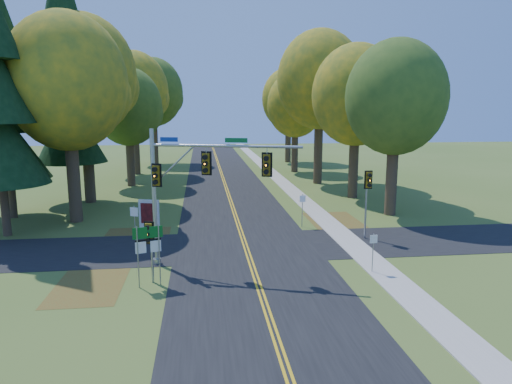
{
  "coord_description": "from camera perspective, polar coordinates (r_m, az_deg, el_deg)",
  "views": [
    {
      "loc": [
        -2.42,
        -23.11,
        7.76
      ],
      "look_at": [
        0.58,
        1.76,
        3.2
      ],
      "focal_mm": 32.0,
      "sensor_mm": 36.0,
      "label": 1
    }
  ],
  "objects": [
    {
      "name": "pine_c",
      "position": [
        40.56,
        -22.54,
        12.28
      ],
      "size": [
        5.6,
        5.6,
        20.56
      ],
      "color": "#38281C",
      "rests_on": "ground"
    },
    {
      "name": "tree_e_b",
      "position": [
        40.95,
        12.46,
        11.67
      ],
      "size": [
        7.6,
        7.6,
        13.33
      ],
      "color": "#38281C",
      "rests_on": "ground"
    },
    {
      "name": "reg_sign_e_south",
      "position": [
        22.58,
        14.45,
        -6.56
      ],
      "size": [
        0.37,
        0.07,
        1.94
      ],
      "rotation": [
        0.0,
        0.0,
        0.1
      ],
      "color": "gray",
      "rests_on": "ground"
    },
    {
      "name": "reg_sign_w",
      "position": [
        26.41,
        -14.95,
        -3.34
      ],
      "size": [
        0.45,
        0.2,
        2.46
      ],
      "rotation": [
        0.0,
        0.0,
        -0.37
      ],
      "color": "gray",
      "rests_on": "ground"
    },
    {
      "name": "leaf_patch_e",
      "position": [
        31.5,
        10.38,
        -4.1
      ],
      "size": [
        3.5,
        8.0,
        0.0
      ],
      "primitive_type": "cube",
      "color": "brown",
      "rests_on": "ground"
    },
    {
      "name": "traffic_mast",
      "position": [
        22.27,
        -8.36,
        1.52
      ],
      "size": [
        7.21,
        2.49,
        6.83
      ],
      "rotation": [
        0.0,
        0.0,
        -0.31
      ],
      "color": "#969A9E",
      "rests_on": "ground"
    },
    {
      "name": "road_main",
      "position": [
        24.49,
        -0.87,
        -8.13
      ],
      "size": [
        8.0,
        160.0,
        0.02
      ],
      "primitive_type": "cube",
      "color": "black",
      "rests_on": "ground"
    },
    {
      "name": "sidewalk_east",
      "position": [
        25.84,
        13.05,
        -7.36
      ],
      "size": [
        1.6,
        160.0,
        0.06
      ],
      "primitive_type": "cube",
      "color": "#9E998E",
      "rests_on": "ground"
    },
    {
      "name": "tree_e_d",
      "position": [
        57.19,
        4.99,
        10.76
      ],
      "size": [
        7.0,
        7.0,
        12.32
      ],
      "color": "#38281C",
      "rests_on": "ground"
    },
    {
      "name": "tree_e_a",
      "position": [
        34.82,
        17.13,
        11.14
      ],
      "size": [
        7.2,
        7.2,
        12.73
      ],
      "color": "#38281C",
      "rests_on": "ground"
    },
    {
      "name": "route_sign_cluster",
      "position": [
        20.62,
        -13.33,
        -6.3
      ],
      "size": [
        1.27,
        0.37,
        2.79
      ],
      "rotation": [
        0.0,
        0.0,
        0.26
      ],
      "color": "gray",
      "rests_on": "ground"
    },
    {
      "name": "ground",
      "position": [
        24.49,
        -0.87,
        -8.15
      ],
      "size": [
        160.0,
        160.0,
        0.0
      ],
      "primitive_type": "plane",
      "color": "#415D21",
      "rests_on": "ground"
    },
    {
      "name": "road_cross",
      "position": [
        26.39,
        -1.33,
        -6.77
      ],
      "size": [
        60.0,
        6.0,
        0.02
      ],
      "primitive_type": "cube",
      "color": "black",
      "rests_on": "ground"
    },
    {
      "name": "east_signal_pole",
      "position": [
        27.84,
        13.8,
        0.56
      ],
      "size": [
        0.49,
        0.56,
        4.2
      ],
      "rotation": [
        0.0,
        0.0,
        -0.01
      ],
      "color": "gray",
      "rests_on": "ground"
    },
    {
      "name": "tree_w_e",
      "position": [
        67.55,
        -12.69,
        12.04
      ],
      "size": [
        8.4,
        8.4,
        14.97
      ],
      "color": "#38281C",
      "rests_on": "ground"
    },
    {
      "name": "leaf_patch_w_far",
      "position": [
        22.14,
        -20.05,
        -10.83
      ],
      "size": [
        3.0,
        5.0,
        0.0
      ],
      "primitive_type": "cube",
      "color": "brown",
      "rests_on": "ground"
    },
    {
      "name": "centerline_right",
      "position": [
        24.5,
        -0.64,
        -8.09
      ],
      "size": [
        0.1,
        160.0,
        0.01
      ],
      "primitive_type": "cube",
      "color": "gold",
      "rests_on": "road_main"
    },
    {
      "name": "tree_w_d",
      "position": [
        56.85,
        -15.01,
        12.01
      ],
      "size": [
        8.2,
        8.2,
        14.56
      ],
      "color": "#38281C",
      "rests_on": "ground"
    },
    {
      "name": "tree_w_c",
      "position": [
        48.11,
        -15.65,
        10.16
      ],
      "size": [
        6.8,
        6.8,
        11.91
      ],
      "color": "#38281C",
      "rests_on": "ground"
    },
    {
      "name": "tree_e_c",
      "position": [
        48.47,
        8.06,
        13.65
      ],
      "size": [
        8.8,
        8.8,
        15.79
      ],
      "color": "#38281C",
      "rests_on": "ground"
    },
    {
      "name": "tree_e_e",
      "position": [
        67.94,
        4.14,
        11.5
      ],
      "size": [
        7.8,
        7.8,
        13.74
      ],
      "color": "#38281C",
      "rests_on": "ground"
    },
    {
      "name": "tree_w_a",
      "position": [
        33.68,
        -22.42,
        12.5
      ],
      "size": [
        8.0,
        8.0,
        14.15
      ],
      "color": "#38281C",
      "rests_on": "ground"
    },
    {
      "name": "reg_sign_e_north",
      "position": [
        30.46,
        5.82,
        -1.57
      ],
      "size": [
        0.42,
        0.13,
        2.21
      ],
      "rotation": [
        0.0,
        0.0,
        0.25
      ],
      "color": "gray",
      "rests_on": "ground"
    },
    {
      "name": "tree_w_b",
      "position": [
        40.56,
        -20.71,
        13.36
      ],
      "size": [
        8.6,
        8.6,
        15.38
      ],
      "color": "#38281C",
      "rests_on": "ground"
    },
    {
      "name": "centerline_left",
      "position": [
        24.48,
        -1.11,
        -8.1
      ],
      "size": [
        0.1,
        160.0,
        0.01
      ],
      "primitive_type": "cube",
      "color": "gold",
      "rests_on": "road_main"
    },
    {
      "name": "info_kiosk",
      "position": [
        30.98,
        -13.22,
        -2.68
      ],
      "size": [
        1.37,
        0.53,
        1.89
      ],
      "rotation": [
        0.0,
        0.0,
        -0.26
      ],
      "color": "silver",
      "rests_on": "ground"
    },
    {
      "name": "ped_signal_pole",
      "position": [
        20.82,
        -13.16,
        -5.57
      ],
      "size": [
        0.45,
        0.53,
        2.9
      ],
      "rotation": [
        0.0,
        0.0,
        -0.27
      ],
      "color": "#94989C",
      "rests_on": "ground"
    },
    {
      "name": "leaf_patch_w_near",
      "position": [
        28.49,
        -14.93,
        -5.83
      ],
      "size": [
        4.0,
        6.0,
        0.0
      ],
      "primitive_type": "cube",
      "color": "brown",
      "rests_on": "ground"
    },
    {
      "name": "pine_b",
      "position": [
        36.71,
        -29.05,
        9.67
      ],
      "size": [
        5.6,
        5.6,
        17.31
      ],
      "color": "#38281C",
      "rests_on": "ground"
    }
  ]
}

